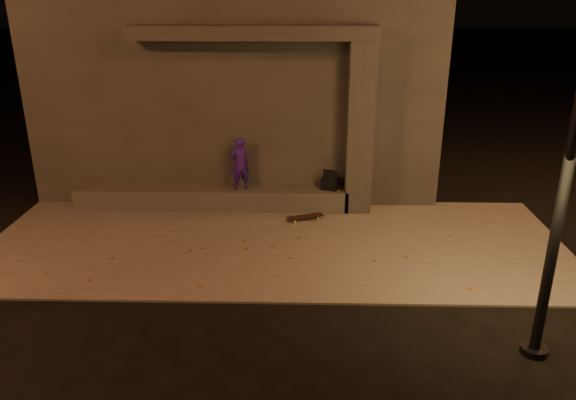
{
  "coord_description": "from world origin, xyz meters",
  "views": [
    {
      "loc": [
        0.49,
        -7.78,
        4.66
      ],
      "look_at": [
        0.24,
        2.0,
        0.9
      ],
      "focal_mm": 35.0,
      "sensor_mm": 36.0,
      "label": 1
    }
  ],
  "objects_px": {
    "skateboarder": "(240,163)",
    "skateboard": "(305,217)",
    "column": "(360,129)",
    "backpack": "(330,182)"
  },
  "relations": [
    {
      "from": "skateboarder",
      "to": "backpack",
      "type": "bearing_deg",
      "value": 161.53
    },
    {
      "from": "column",
      "to": "backpack",
      "type": "distance_m",
      "value": 1.33
    },
    {
      "from": "column",
      "to": "skateboarder",
      "type": "relative_size",
      "value": 3.12
    },
    {
      "from": "skateboarder",
      "to": "backpack",
      "type": "height_order",
      "value": "skateboarder"
    },
    {
      "from": "column",
      "to": "skateboard",
      "type": "xyz_separation_m",
      "value": [
        -1.13,
        -0.65,
        -1.73
      ]
    },
    {
      "from": "skateboarder",
      "to": "skateboard",
      "type": "height_order",
      "value": "skateboarder"
    },
    {
      "from": "backpack",
      "to": "column",
      "type": "bearing_deg",
      "value": 21.07
    },
    {
      "from": "skateboarder",
      "to": "skateboard",
      "type": "distance_m",
      "value": 1.83
    },
    {
      "from": "backpack",
      "to": "skateboard",
      "type": "height_order",
      "value": "backpack"
    },
    {
      "from": "backpack",
      "to": "skateboard",
      "type": "relative_size",
      "value": 0.59
    }
  ]
}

